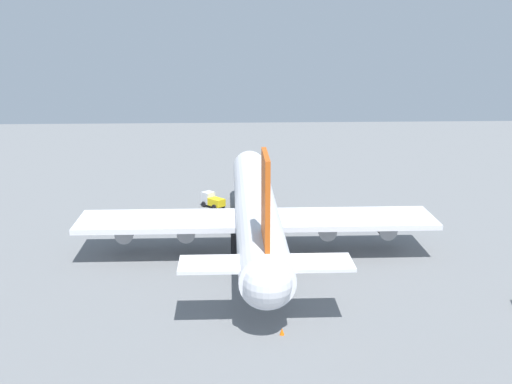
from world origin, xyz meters
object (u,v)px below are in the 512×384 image
(safety_cone_nose, at_px, (239,196))
(catering_truck, at_px, (212,200))
(cargo_airplane, at_px, (256,209))
(safety_cone_tail, at_px, (282,331))

(safety_cone_nose, bearing_deg, catering_truck, 140.53)
(catering_truck, bearing_deg, safety_cone_nose, -39.47)
(catering_truck, height_order, safety_cone_nose, catering_truck)
(safety_cone_nose, bearing_deg, cargo_airplane, -175.82)
(catering_truck, bearing_deg, cargo_airplane, -162.78)
(catering_truck, xyz_separation_m, safety_cone_nose, (5.53, -4.55, -0.89))
(cargo_airplane, xyz_separation_m, safety_cone_tail, (-25.86, -1.46, -5.19))
(cargo_airplane, relative_size, safety_cone_nose, 93.71)
(catering_truck, distance_m, safety_cone_tail, 47.45)
(cargo_airplane, xyz_separation_m, catering_truck, (20.92, 6.48, -4.34))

